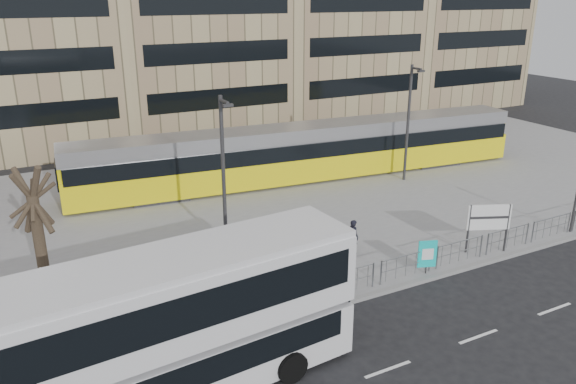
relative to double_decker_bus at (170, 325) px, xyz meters
name	(u,v)px	position (x,y,z in m)	size (l,w,h in m)	color
ground	(367,299)	(8.51, 2.00, -2.49)	(120.00, 120.00, 0.00)	black
plaza	(247,203)	(8.51, 14.00, -2.42)	(64.00, 24.00, 0.15)	gray
kerb	(367,297)	(8.51, 2.05, -2.42)	(64.00, 0.25, 0.17)	gray
pedestrian_barrier	(401,261)	(10.51, 2.50, -1.51)	(32.07, 0.07, 1.10)	gray
road_markings	(457,344)	(9.51, -2.00, -2.49)	(62.00, 0.12, 0.01)	white
double_decker_bus	(170,325)	(0.00, 0.00, 0.00)	(11.71, 3.64, 4.61)	silver
tram	(307,152)	(13.77, 16.29, -0.58)	(30.03, 5.67, 3.52)	yellow
station_sign	(489,219)	(15.74, 2.80, -0.72)	(1.90, 0.88, 2.34)	#2D2D30
ad_panel	(427,254)	(11.84, 2.40, -1.44)	(0.79, 0.33, 1.54)	#2D2D30
pedestrian	(353,236)	(10.20, 5.58, -1.53)	(0.60, 0.39, 1.63)	black
traffic_light_west	(301,257)	(5.89, 2.78, -0.37)	(0.17, 0.20, 3.10)	#2D2D30
lamp_post_west	(224,167)	(5.18, 8.79, 1.65)	(0.45, 1.04, 7.25)	#2D2D30
lamp_post_east	(409,118)	(19.19, 13.03, 1.69)	(0.45, 1.04, 7.34)	#2D2D30
bare_tree	(26,161)	(-2.83, 7.91, 3.27)	(4.56, 4.56, 7.70)	#30251B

